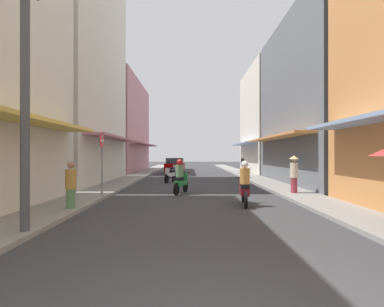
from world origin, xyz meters
name	(u,v)px	position (x,y,z in m)	size (l,w,h in m)	color
ground_plane	(193,179)	(0.00, 19.79, 0.00)	(104.69, 104.69, 0.00)	#38383A
sidewalk_left	(131,178)	(-4.48, 19.79, 0.06)	(1.73, 55.58, 0.12)	gray
sidewalk_right	(255,178)	(4.48, 19.79, 0.06)	(1.73, 55.58, 0.12)	gray
building_left_mid	(60,67)	(-8.34, 16.69, 7.27)	(7.05, 10.64, 14.56)	silver
building_left_far	(111,127)	(-8.34, 29.42, 4.62)	(7.05, 13.43, 9.24)	#B7727F
building_right_mid	(332,102)	(8.34, 15.81, 4.97)	(7.05, 11.60, 9.94)	slate
building_right_far	(280,121)	(8.34, 27.00, 4.96)	(7.05, 9.69, 9.92)	silver
motorbike_white	(170,175)	(-1.51, 17.14, 0.50)	(0.75, 1.74, 0.96)	black
motorbike_maroon	(244,185)	(1.70, 8.08, 0.70)	(0.55, 1.81, 1.58)	black
motorbike_green	(181,178)	(-0.64, 11.35, 0.70)	(0.73, 1.75, 1.58)	black
motorbike_silver	(173,171)	(-1.56, 21.60, 0.50)	(0.77, 1.73, 0.96)	black
parked_car	(175,165)	(-1.64, 27.09, 0.74)	(1.85, 4.14, 1.45)	#8C0000
pedestrian_far	(294,173)	(4.33, 10.71, 0.99)	(0.44, 0.44, 1.75)	#99333F
pedestrian_midway	(243,165)	(4.65, 26.11, 0.82)	(0.34, 0.34, 1.65)	beige
pedestrian_crossing	(71,187)	(-3.95, 6.82, 0.79)	(0.34, 0.34, 1.58)	#598C59
utility_pole	(25,94)	(-3.87, 3.93, 3.14)	(0.20, 1.20, 6.13)	#4C4C4F
street_sign_no_entry	(102,156)	(-3.77, 9.63, 1.72)	(0.07, 0.60, 2.65)	gray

